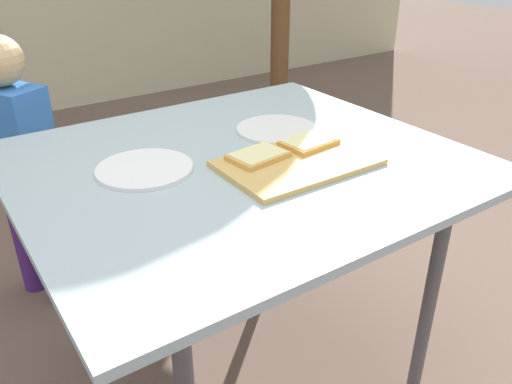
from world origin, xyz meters
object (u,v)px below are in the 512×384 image
object	(u,v)px
pizza_slice_far_right	(309,142)
plate_white_left	(145,169)
cutting_board	(298,163)
dining_table	(241,181)
plate_white_right	(277,129)
pizza_slice_far_left	(258,156)
child_left	(20,161)

from	to	relation	value
pizza_slice_far_right	plate_white_left	xyz separation A→B (m)	(-0.41, 0.13, -0.02)
plate_white_left	pizza_slice_far_right	bearing A→B (deg)	-16.82
cutting_board	plate_white_left	world-z (taller)	cutting_board
dining_table	pizza_slice_far_right	distance (m)	0.21
cutting_board	plate_white_left	size ratio (longest dim) A/B	1.61
dining_table	cutting_board	world-z (taller)	cutting_board
plate_white_left	plate_white_right	distance (m)	0.43
pizza_slice_far_right	plate_white_left	distance (m)	0.43
cutting_board	pizza_slice_far_right	size ratio (longest dim) A/B	2.52
pizza_slice_far_left	dining_table	bearing A→B (deg)	109.80
dining_table	pizza_slice_far_left	distance (m)	0.10
dining_table	plate_white_left	distance (m)	0.25
dining_table	plate_white_left	bearing A→B (deg)	162.95
pizza_slice_far_right	child_left	world-z (taller)	child_left
plate_white_left	cutting_board	bearing A→B (deg)	-29.72
cutting_board	pizza_slice_far_right	world-z (taller)	pizza_slice_far_right
plate_white_right	child_left	distance (m)	0.91
plate_white_right	dining_table	bearing A→B (deg)	-151.01
pizza_slice_far_right	plate_white_right	distance (m)	0.16
dining_table	plate_white_right	bearing A→B (deg)	28.99
plate_white_left	plate_white_right	world-z (taller)	same
cutting_board	dining_table	bearing A→B (deg)	129.12
pizza_slice_far_right	plate_white_right	xyz separation A→B (m)	(0.02, 0.16, -0.02)
pizza_slice_far_right	plate_white_right	world-z (taller)	pizza_slice_far_right
child_left	dining_table	bearing A→B (deg)	-61.68
pizza_slice_far_left	pizza_slice_far_right	world-z (taller)	same
pizza_slice_far_left	child_left	distance (m)	0.94
pizza_slice_far_left	plate_white_right	bearing A→B (deg)	41.93
pizza_slice_far_right	plate_white_left	bearing A→B (deg)	163.18
pizza_slice_far_right	plate_white_right	size ratio (longest dim) A/B	0.64
pizza_slice_far_right	plate_white_right	bearing A→B (deg)	84.52
dining_table	pizza_slice_far_left	xyz separation A→B (m)	(0.02, -0.05, 0.09)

